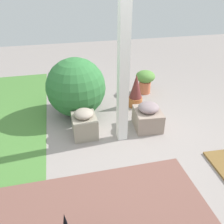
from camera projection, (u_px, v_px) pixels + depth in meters
The scene contains 7 objects.
ground_plane at pixel (122, 152), 3.21m from camera, with size 12.00×12.00×0.00m, color gray.
porch_pillar at pixel (124, 54), 2.88m from camera, with size 0.13×0.13×2.49m, color white.
stone_planter_nearest at pixel (148, 117), 3.65m from camera, with size 0.49×0.43×0.42m.
stone_planter_mid at pixel (84, 124), 3.47m from camera, with size 0.41×0.35×0.42m.
round_shrub at pixel (76, 87), 3.87m from camera, with size 0.97×0.97×0.97m, color #306F37.
terracotta_pot_spiky at pixel (136, 92), 4.19m from camera, with size 0.25×0.25×0.60m.
terracotta_pot_broad at pixel (145, 80), 4.67m from camera, with size 0.37×0.37×0.46m.
Camera 1 is at (-2.40, 0.71, 2.09)m, focal length 38.30 mm.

